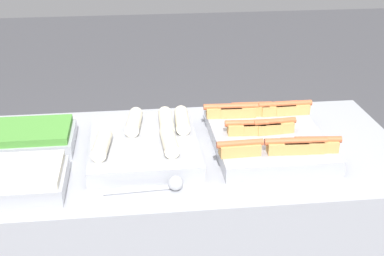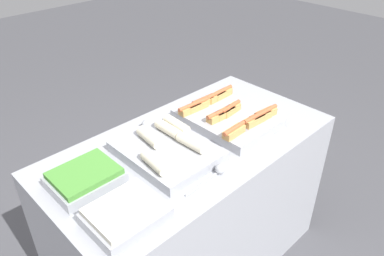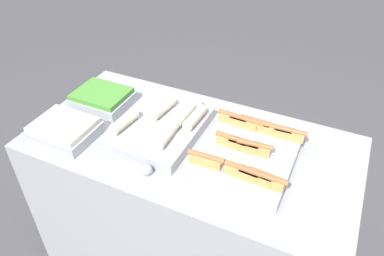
% 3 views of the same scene
% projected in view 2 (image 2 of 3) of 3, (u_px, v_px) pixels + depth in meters
% --- Properties ---
extents(counter, '(1.45, 0.75, 0.87)m').
position_uv_depth(counter, '(191.00, 207.00, 2.05)').
color(counter, '#A8AAB2').
rests_on(counter, ground_plane).
extents(tray_hotdogs, '(0.40, 0.48, 0.10)m').
position_uv_depth(tray_hotdogs, '(227.00, 116.00, 1.96)').
color(tray_hotdogs, '#A8AAB2').
rests_on(tray_hotdogs, counter).
extents(tray_wraps, '(0.35, 0.45, 0.10)m').
position_uv_depth(tray_wraps, '(167.00, 149.00, 1.72)').
color(tray_wraps, '#A8AAB2').
rests_on(tray_wraps, counter).
extents(tray_side_front, '(0.28, 0.22, 0.07)m').
position_uv_depth(tray_side_front, '(126.00, 214.00, 1.37)').
color(tray_side_front, '#A8AAB2').
rests_on(tray_side_front, counter).
extents(tray_side_back, '(0.28, 0.22, 0.07)m').
position_uv_depth(tray_side_back, '(85.00, 178.00, 1.54)').
color(tray_side_back, '#A8AAB2').
rests_on(tray_side_back, counter).
extents(serving_spoon_near, '(0.23, 0.04, 0.04)m').
position_uv_depth(serving_spoon_near, '(217.00, 171.00, 1.60)').
color(serving_spoon_near, '#B2B5BA').
rests_on(serving_spoon_near, counter).
extents(serving_spoon_far, '(0.22, 0.04, 0.04)m').
position_uv_depth(serving_spoon_far, '(143.00, 126.00, 1.91)').
color(serving_spoon_far, '#B2B5BA').
rests_on(serving_spoon_far, counter).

